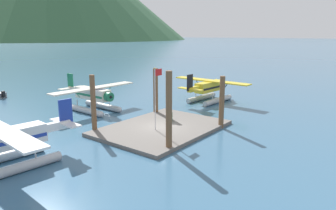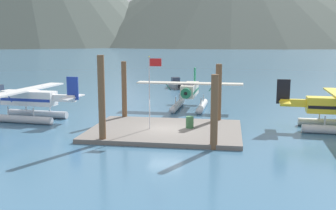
{
  "view_description": "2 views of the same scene",
  "coord_description": "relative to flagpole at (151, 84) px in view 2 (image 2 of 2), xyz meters",
  "views": [
    {
      "loc": [
        -20.66,
        -16.71,
        8.38
      ],
      "look_at": [
        1.53,
        0.48,
        1.91
      ],
      "focal_mm": 33.16,
      "sensor_mm": 36.0,
      "label": 1
    },
    {
      "loc": [
        4.63,
        -27.87,
        6.83
      ],
      "look_at": [
        0.01,
        1.22,
        1.88
      ],
      "focal_mm": 41.55,
      "sensor_mm": 36.0,
      "label": 2
    }
  ],
  "objects": [
    {
      "name": "seaplane_cream_bow_centre",
      "position": [
        1.77,
        10.55,
        -2.11
      ],
      "size": [
        10.44,
        7.98,
        3.84
      ],
      "color": "#B7BABF",
      "rests_on": "ground"
    },
    {
      "name": "piling_far_left",
      "position": [
        -3.23,
        4.27,
        -1.16
      ],
      "size": [
        0.44,
        0.44,
        5.04
      ],
      "primitive_type": "cylinder",
      "color": "brown",
      "rests_on": "ground"
    },
    {
      "name": "fuel_drum",
      "position": [
        2.78,
        0.71,
        -2.95
      ],
      "size": [
        0.62,
        0.62,
        0.88
      ],
      "color": "#33663D",
      "rests_on": "dock_platform"
    },
    {
      "name": "flagpole",
      "position": [
        0.0,
        0.0,
        0.0
      ],
      "size": [
        0.95,
        0.1,
        5.38
      ],
      "color": "silver",
      "rests_on": "dock_platform"
    },
    {
      "name": "piling_near_left",
      "position": [
        -2.64,
        -3.4,
        -0.75
      ],
      "size": [
        0.46,
        0.46,
        5.87
      ],
      "primitive_type": "cylinder",
      "color": "brown",
      "rests_on": "ground"
    },
    {
      "name": "piling_far_right",
      "position": [
        4.78,
        4.07,
        -1.23
      ],
      "size": [
        0.5,
        0.5,
        4.91
      ],
      "primitive_type": "cylinder",
      "color": "brown",
      "rests_on": "ground"
    },
    {
      "name": "piling_near_right",
      "position": [
        4.76,
        -3.69,
        -1.32
      ],
      "size": [
        0.47,
        0.47,
        4.74
      ],
      "primitive_type": "cylinder",
      "color": "brown",
      "rests_on": "ground"
    },
    {
      "name": "seaplane_white_port_fwd",
      "position": [
        -11.29,
        2.89,
        -2.11
      ],
      "size": [
        7.96,
        10.48,
        3.84
      ],
      "color": "#B7BABF",
      "rests_on": "ground"
    },
    {
      "name": "boat_grey_open_north",
      "position": [
        -2.01,
        27.64,
        -3.2
      ],
      "size": [
        2.85,
        4.68,
        1.5
      ],
      "color": "gray",
      "rests_on": "ground"
    },
    {
      "name": "ground_plane",
      "position": [
        1.01,
        0.22,
        -3.69
      ],
      "size": [
        1200.0,
        1200.0,
        0.0
      ],
      "primitive_type": "plane",
      "color": "#38607F"
    },
    {
      "name": "dock_platform",
      "position": [
        1.01,
        0.22,
        -3.54
      ],
      "size": [
        11.15,
        8.17,
        0.3
      ],
      "primitive_type": "cube",
      "color": "#66605B",
      "rests_on": "ground"
    }
  ]
}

